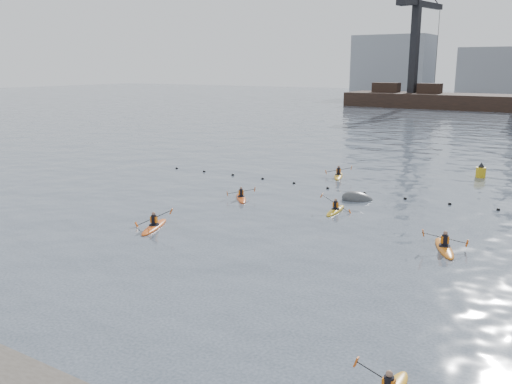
% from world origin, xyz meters
% --- Properties ---
extents(ground, '(400.00, 400.00, 0.00)m').
position_xyz_m(ground, '(0.00, 0.00, 0.00)').
color(ground, '#313B47').
rests_on(ground, ground).
extents(float_line, '(33.24, 0.73, 0.24)m').
position_xyz_m(float_line, '(-0.50, 22.53, 0.03)').
color(float_line, black).
rests_on(float_line, ground).
extents(kayaker_0, '(2.25, 3.39, 1.34)m').
position_xyz_m(kayaker_0, '(-6.12, 7.74, 0.10)').
color(kayaker_0, '#E35615').
rests_on(kayaker_0, ground).
extents(kayaker_2, '(2.36, 2.74, 0.97)m').
position_xyz_m(kayaker_2, '(-5.79, 16.24, 0.09)').
color(kayaker_2, '#D84D14').
rests_on(kayaker_2, ground).
extents(kayaker_3, '(2.10, 3.05, 1.21)m').
position_xyz_m(kayaker_3, '(1.21, 16.66, 0.09)').
color(kayaker_3, gold).
rests_on(kayaker_3, ground).
extents(kayaker_4, '(2.16, 3.39, 1.12)m').
position_xyz_m(kayaker_4, '(8.93, 12.86, 0.10)').
color(kayaker_4, orange).
rests_on(kayaker_4, ground).
extents(kayaker_5, '(2.14, 3.33, 1.09)m').
position_xyz_m(kayaker_5, '(-3.20, 27.09, 0.10)').
color(kayaker_5, gold).
rests_on(kayaker_5, ground).
extents(mooring_buoy, '(2.78, 2.41, 1.57)m').
position_xyz_m(mooring_buoy, '(1.25, 20.33, 0.00)').
color(mooring_buoy, '#3B3E40').
rests_on(mooring_buoy, ground).
extents(nav_buoy, '(0.80, 0.80, 1.46)m').
position_xyz_m(nav_buoy, '(6.98, 33.11, 0.44)').
color(nav_buoy, gold).
rests_on(nav_buoy, ground).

